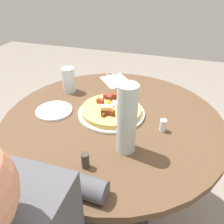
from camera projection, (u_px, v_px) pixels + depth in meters
ground_plane at (113, 214)px, 1.46m from camera, size 6.00×6.00×0.00m
dining_table at (113, 146)px, 1.15m from camera, size 0.99×0.99×0.73m
pizza_plate at (111, 113)px, 1.07m from camera, size 0.31×0.31×0.01m
breakfast_pizza at (111, 109)px, 1.07m from camera, size 0.27×0.27×0.05m
bread_plate at (54, 111)px, 1.09m from camera, size 0.17×0.17×0.01m
napkin at (116, 81)px, 1.37m from camera, size 0.22×0.22×0.00m
fork at (119, 80)px, 1.38m from camera, size 0.14×0.13×0.00m
knife at (113, 81)px, 1.36m from camera, size 0.14×0.13×0.00m
water_glass at (69, 80)px, 1.23m from camera, size 0.07×0.07×0.13m
water_bottle at (127, 120)px, 0.81m from camera, size 0.07×0.07×0.27m
salt_shaker at (163, 125)px, 0.96m from camera, size 0.03×0.03×0.05m
pepper_shaker at (86, 161)px, 0.79m from camera, size 0.03×0.03×0.06m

